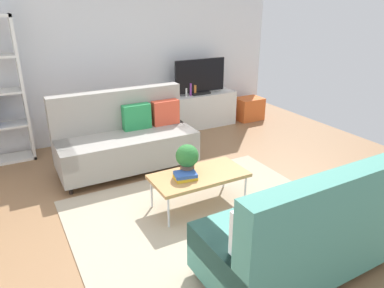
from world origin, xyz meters
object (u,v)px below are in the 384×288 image
object	(u,v)px
bottle_0	(186,92)
coffee_table	(199,176)
tv_console	(199,110)
potted_plant	(187,158)
storage_trunk	(249,109)
bottle_1	(191,89)
bottle_2	(195,90)
vase_0	(170,92)
couch_green	(310,230)
vase_1	(177,91)
couch_beige	(126,139)
tv	(200,77)
table_book_0	(185,177)

from	to	relation	value
bottle_0	coffee_table	bearing A→B (deg)	-114.74
tv_console	potted_plant	distance (m)	2.90
storage_trunk	bottle_1	distance (m)	1.41
storage_trunk	bottle_2	xyz separation A→B (m)	(-1.22, 0.06, 0.51)
potted_plant	vase_0	distance (m)	2.67
couch_green	vase_0	world-z (taller)	couch_green
vase_0	bottle_2	xyz separation A→B (m)	(0.46, -0.09, 0.01)
couch_green	vase_1	bearing A→B (deg)	79.07
tv_console	bottle_2	xyz separation A→B (m)	(-0.12, -0.04, 0.41)
coffee_table	bottle_0	bearing A→B (deg)	65.26
tv_console	bottle_2	distance (m)	0.43
potted_plant	bottle_1	xyz separation A→B (m)	(1.34, 2.39, 0.13)
couch_beige	tv	distance (m)	2.17
couch_green	coffee_table	xyz separation A→B (m)	(-0.28, 1.42, -0.05)
bottle_1	tv_console	bearing A→B (deg)	10.95
tv_console	table_book_0	size ratio (longest dim) A/B	5.83
couch_beige	bottle_0	world-z (taller)	couch_beige
couch_beige	couch_green	xyz separation A→B (m)	(0.67, -2.84, 0.00)
tv	bottle_1	world-z (taller)	tv
bottle_0	bottle_1	size ratio (longest dim) A/B	0.65
coffee_table	bottle_0	distance (m)	2.74
storage_trunk	table_book_0	distance (m)	3.66
storage_trunk	potted_plant	world-z (taller)	potted_plant
potted_plant	bottle_2	size ratio (longest dim) A/B	1.93
tv_console	vase_0	distance (m)	0.71
table_book_0	bottle_2	distance (m)	2.93
couch_beige	vase_1	xyz separation A→B (m)	(1.38, 1.14, 0.28)
table_book_0	couch_green	bearing A→B (deg)	-71.27
storage_trunk	vase_1	bearing A→B (deg)	174.43
coffee_table	potted_plant	bearing A→B (deg)	145.98
tv_console	vase_0	bearing A→B (deg)	175.07
table_book_0	vase_1	xyz separation A→B (m)	(1.19, 2.58, 0.28)
storage_trunk	vase_0	size ratio (longest dim) A/B	3.06
potted_plant	table_book_0	distance (m)	0.22
couch_green	tv	xyz separation A→B (m)	(1.15, 3.91, 0.51)
couch_beige	bottle_0	xyz separation A→B (m)	(1.52, 1.05, 0.27)
tv	vase_1	size ratio (longest dim) A/B	6.02
table_book_0	vase_0	size ratio (longest dim) A/B	1.41
storage_trunk	vase_1	distance (m)	1.62
potted_plant	vase_0	xyz separation A→B (m)	(0.97, 2.48, 0.11)
coffee_table	vase_1	xyz separation A→B (m)	(1.00, 2.56, 0.33)
storage_trunk	vase_1	world-z (taller)	vase_1
storage_trunk	tv	bearing A→B (deg)	175.84
couch_green	couch_beige	bearing A→B (deg)	102.41
tv_console	storage_trunk	world-z (taller)	tv_console
couch_green	tv_console	distance (m)	4.10
bottle_2	vase_0	bearing A→B (deg)	169.04
potted_plant	vase_1	distance (m)	2.72
potted_plant	vase_0	size ratio (longest dim) A/B	2.09
vase_0	couch_beige	bearing A→B (deg)	-137.40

